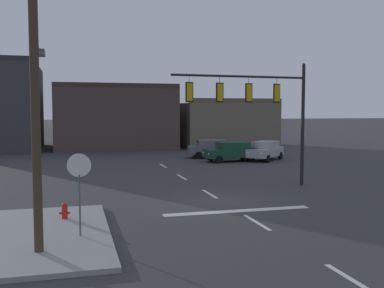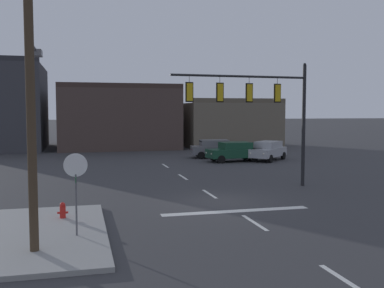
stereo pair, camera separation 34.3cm
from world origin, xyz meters
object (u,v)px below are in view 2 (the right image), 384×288
at_px(signal_mast_near_side, 260,102).
at_px(utility_pole, 31,78).
at_px(car_lot_nearside, 268,150).
at_px(car_lot_farside, 215,148).
at_px(fire_hydrant, 63,213).
at_px(stop_sign, 76,174).
at_px(car_lot_middle, 234,151).

relative_size(signal_mast_near_side, utility_pole, 0.82).
bearing_deg(car_lot_nearside, utility_pole, -127.97).
relative_size(car_lot_farside, fire_hydrant, 6.14).
bearing_deg(stop_sign, fire_hydrant, 101.58).
bearing_deg(utility_pole, signal_mast_near_side, 39.75).
height_order(signal_mast_near_side, fire_hydrant, signal_mast_near_side).
distance_m(signal_mast_near_side, stop_sign, 12.57).
height_order(signal_mast_near_side, utility_pole, utility_pole).
relative_size(car_lot_middle, fire_hydrant, 6.08).
relative_size(car_lot_middle, utility_pole, 0.48).
relative_size(stop_sign, car_lot_middle, 0.62).
height_order(utility_pole, fire_hydrant, utility_pole).
bearing_deg(stop_sign, car_lot_nearside, 52.43).
relative_size(signal_mast_near_side, car_lot_nearside, 1.75).
bearing_deg(car_lot_nearside, fire_hydrant, -132.30).
distance_m(signal_mast_near_side, car_lot_farside, 16.24).
height_order(stop_sign, car_lot_middle, stop_sign).
distance_m(signal_mast_near_side, car_lot_nearside, 14.42).
relative_size(car_lot_middle, car_lot_farside, 0.99).
bearing_deg(utility_pole, car_lot_middle, 57.27).
height_order(stop_sign, car_lot_nearside, stop_sign).
relative_size(signal_mast_near_side, car_lot_farside, 1.68).
xyz_separation_m(car_lot_nearside, car_lot_middle, (-3.06, -0.16, 0.00)).
bearing_deg(car_lot_middle, fire_hydrant, -126.64).
xyz_separation_m(car_lot_farside, fire_hydrant, (-12.43, -20.79, -0.53)).
bearing_deg(utility_pole, car_lot_nearside, 52.03).
bearing_deg(signal_mast_near_side, stop_sign, -141.08).
bearing_deg(fire_hydrant, signal_mast_near_side, 27.11).
height_order(car_lot_nearside, fire_hydrant, car_lot_nearside).
xyz_separation_m(car_lot_farside, utility_pole, (-13.08, -24.57, 4.27)).
height_order(signal_mast_near_side, car_lot_nearside, signal_mast_near_side).
height_order(stop_sign, fire_hydrant, stop_sign).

